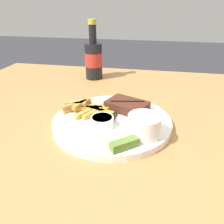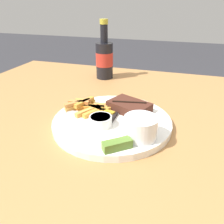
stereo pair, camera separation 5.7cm
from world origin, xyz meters
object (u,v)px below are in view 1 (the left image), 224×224
object	(u,v)px
steak_portion	(127,106)
knife_utensil	(115,111)
dipping_sauce_cup	(102,121)
fork_utensil	(82,115)
pickle_spear	(124,144)
beer_bottle	(94,59)
dinner_plate	(112,122)
coleslaw_cup	(144,125)

from	to	relation	value
steak_portion	knife_utensil	world-z (taller)	steak_portion
dipping_sauce_cup	knife_utensil	world-z (taller)	dipping_sauce_cup
dipping_sauce_cup	fork_utensil	distance (m)	0.08
pickle_spear	beer_bottle	distance (m)	0.53
knife_utensil	dipping_sauce_cup	bearing A→B (deg)	167.97
pickle_spear	beer_bottle	bearing A→B (deg)	112.00
steak_portion	beer_bottle	distance (m)	0.36
dinner_plate	knife_utensil	xyz separation A→B (m)	(0.00, 0.04, 0.01)
fork_utensil	knife_utensil	size ratio (longest dim) A/B	0.81
dinner_plate	dipping_sauce_cup	distance (m)	0.05
dipping_sauce_cup	beer_bottle	distance (m)	0.44
steak_portion	coleslaw_cup	world-z (taller)	coleslaw_cup
beer_bottle	dinner_plate	bearing A→B (deg)	-68.06
dipping_sauce_cup	steak_portion	bearing A→B (deg)	64.82
dipping_sauce_cup	knife_utensil	xyz separation A→B (m)	(0.02, 0.08, -0.01)
dinner_plate	pickle_spear	distance (m)	0.13
pickle_spear	dinner_plate	bearing A→B (deg)	112.19
coleslaw_cup	knife_utensil	distance (m)	0.14
beer_bottle	pickle_spear	bearing A→B (deg)	-68.00
coleslaw_cup	dipping_sauce_cup	bearing A→B (deg)	167.76
dinner_plate	pickle_spear	size ratio (longest dim) A/B	4.96
steak_portion	coleslaw_cup	bearing A→B (deg)	-66.15
dinner_plate	steak_portion	size ratio (longest dim) A/B	2.36
knife_utensil	beer_bottle	distance (m)	0.37
beer_bottle	knife_utensil	bearing A→B (deg)	-65.37
coleslaw_cup	pickle_spear	distance (m)	0.07
dinner_plate	beer_bottle	world-z (taller)	beer_bottle
dipping_sauce_cup	beer_bottle	world-z (taller)	beer_bottle
coleslaw_cup	fork_utensil	distance (m)	0.18
dinner_plate	coleslaw_cup	world-z (taller)	coleslaw_cup
steak_portion	fork_utensil	size ratio (longest dim) A/B	0.99
coleslaw_cup	pickle_spear	world-z (taller)	coleslaw_cup
coleslaw_cup	fork_utensil	bearing A→B (deg)	158.71
steak_portion	pickle_spear	world-z (taller)	steak_portion
knife_utensil	beer_bottle	bearing A→B (deg)	25.22
dinner_plate	fork_utensil	distance (m)	0.08
steak_portion	coleslaw_cup	distance (m)	0.14
fork_utensil	beer_bottle	xyz separation A→B (m)	(-0.07, 0.37, 0.06)
steak_portion	fork_utensil	bearing A→B (deg)	-152.66
coleslaw_cup	knife_utensil	bearing A→B (deg)	129.05
dinner_plate	knife_utensil	bearing A→B (deg)	87.47
beer_bottle	fork_utensil	bearing A→B (deg)	-79.75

